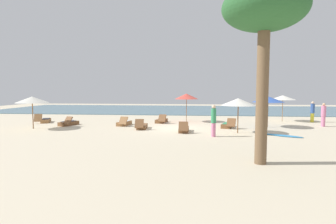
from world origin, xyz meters
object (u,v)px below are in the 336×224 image
lounger_0 (69,123)px  umbrella_4 (238,102)px  lounger_1 (142,126)px  palm_0 (265,13)px  umbrella_3 (283,98)px  person_2 (214,120)px  lounger_2 (162,121)px  umbrella_1 (186,96)px  lounger_5 (124,123)px  person_0 (323,115)px  lounger_3 (184,129)px  lounger_4 (227,125)px  dog (71,121)px  person_1 (312,112)px  lounger_6 (45,120)px  umbrella_0 (32,100)px  surfboard (283,135)px  umbrella_2 (268,99)px

lounger_0 → umbrella_4: bearing=-10.9°
lounger_1 → palm_0: size_ratio=0.27×
umbrella_3 → person_2: bearing=-127.6°
lounger_2 → umbrella_1: bearing=22.8°
lounger_5 → palm_0: (7.57, -9.66, 5.09)m
lounger_0 → person_0: (18.39, 1.26, 0.68)m
lounger_3 → lounger_4: (2.94, 2.19, 0.01)m
umbrella_4 → dog: (-12.49, 3.94, -1.73)m
umbrella_3 → lounger_2: size_ratio=1.23×
person_0 → dog: bearing=178.8°
umbrella_1 → lounger_5: 5.59m
person_1 → palm_0: 15.52m
umbrella_3 → palm_0: size_ratio=0.35×
umbrella_3 → palm_0: palm_0 is taller
lounger_6 → lounger_2: bearing=5.0°
umbrella_4 → lounger_3: umbrella_4 is taller
umbrella_4 → lounger_6: bearing=165.4°
lounger_5 → palm_0: bearing=-51.9°
umbrella_3 → palm_0: bearing=-109.8°
lounger_4 → lounger_3: bearing=-143.3°
lounger_5 → person_0: bearing=3.2°
umbrella_4 → umbrella_0: bearing=178.1°
lounger_4 → umbrella_0: bearing=-172.0°
surfboard → lounger_2: bearing=144.3°
umbrella_2 → lounger_5: bearing=-179.6°
lounger_6 → umbrella_4: bearing=-14.6°
umbrella_4 → person_2: 2.34m
lounger_4 → person_2: 4.01m
lounger_4 → lounger_5: size_ratio=1.01×
umbrella_3 → dog: (-17.09, -2.62, -1.81)m
lounger_0 → lounger_6: 3.10m
person_2 → palm_0: bearing=-76.5°
umbrella_2 → person_1: size_ratio=1.29×
umbrella_2 → person_0: bearing=10.4°
lounger_3 → umbrella_3: bearing=39.2°
lounger_0 → lounger_4: lounger_0 is taller
person_0 → lounger_4: bearing=-169.7°
umbrella_3 → umbrella_4: size_ratio=1.02×
lounger_2 → lounger_6: bearing=-175.0°
umbrella_4 → lounger_2: umbrella_4 is taller
lounger_2 → person_1: (12.09, 1.54, 0.69)m
lounger_3 → palm_0: bearing=-66.6°
umbrella_2 → person_1: (4.36, 3.37, -1.10)m
umbrella_4 → lounger_0: (-11.88, 2.28, -1.72)m
umbrella_0 → lounger_1: 7.57m
surfboard → lounger_6: bearing=164.6°
umbrella_4 → lounger_3: size_ratio=1.27×
lounger_2 → surfboard: (7.66, -5.51, -0.13)m
person_2 → lounger_0: bearing=160.1°
umbrella_4 → lounger_1: bearing=169.2°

